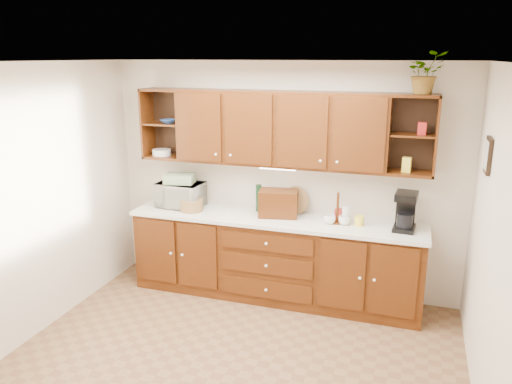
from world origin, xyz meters
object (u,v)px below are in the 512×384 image
Objects in this scene: microwave at (180,195)px; potted_plant at (425,73)px; coffee_maker at (405,212)px; bread_box at (278,203)px.

potted_plant reaches higher than microwave.
coffee_maker is 1.36m from potted_plant.
coffee_maker is 0.99× the size of potted_plant.
potted_plant reaches higher than coffee_maker.
bread_box is 1.99m from potted_plant.
microwave is at bearing -179.26° from potted_plant.
potted_plant is at bearing 3.34° from microwave.
microwave is 2.52m from coffee_maker.
bread_box is (1.18, 0.01, 0.00)m from microwave.
coffee_maker is (2.52, -0.02, 0.05)m from microwave.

